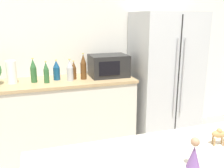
{
  "coord_description": "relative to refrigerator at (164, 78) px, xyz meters",
  "views": [
    {
      "loc": [
        -0.71,
        -0.62,
        1.67
      ],
      "look_at": [
        -0.06,
        1.37,
        1.12
      ],
      "focal_mm": 40.0,
      "sensor_mm": 36.0,
      "label": 1
    }
  ],
  "objects": [
    {
      "name": "camel_figurine",
      "position": [
        -0.81,
        -1.99,
        0.21
      ],
      "size": [
        0.09,
        0.06,
        0.11
      ],
      "color": "#A87F4C",
      "rests_on": "bar_counter"
    },
    {
      "name": "back_counter",
      "position": [
        -1.43,
        0.06,
        -0.41
      ],
      "size": [
        1.86,
        0.63,
        0.93
      ],
      "color": "silver",
      "rests_on": "ground_plane"
    },
    {
      "name": "back_bottle_4",
      "position": [
        -1.72,
        0.05,
        0.2
      ],
      "size": [
        0.07,
        0.07,
        0.29
      ],
      "color": "#2D6033",
      "rests_on": "back_counter"
    },
    {
      "name": "back_bottle_1",
      "position": [
        -1.3,
        -0.01,
        0.19
      ],
      "size": [
        0.08,
        0.08,
        0.27
      ],
      "color": "#B2B7BC",
      "rests_on": "back_counter"
    },
    {
      "name": "microwave",
      "position": [
        -0.79,
        0.08,
        0.2
      ],
      "size": [
        0.48,
        0.37,
        0.28
      ],
      "color": "black",
      "rests_on": "back_counter"
    },
    {
      "name": "refrigerator",
      "position": [
        0.0,
        0.0,
        0.0
      ],
      "size": [
        0.85,
        0.7,
        1.75
      ],
      "color": "silver",
      "rests_on": "ground_plane"
    },
    {
      "name": "wall_back",
      "position": [
        -1.02,
        0.39,
        0.4
      ],
      "size": [
        8.0,
        0.06,
        2.55
      ],
      "color": "white",
      "rests_on": "ground_plane"
    },
    {
      "name": "paper_towel_roll",
      "position": [
        -1.96,
        0.07,
        0.19
      ],
      "size": [
        0.11,
        0.11,
        0.27
      ],
      "color": "white",
      "rests_on": "back_counter"
    },
    {
      "name": "back_bottle_2",
      "position": [
        -1.13,
        0.02,
        0.21
      ],
      "size": [
        0.07,
        0.07,
        0.32
      ],
      "color": "brown",
      "rests_on": "back_counter"
    },
    {
      "name": "wise_man_figurine_crimson",
      "position": [
        -1.07,
        -2.13,
        0.2
      ],
      "size": [
        0.06,
        0.06,
        0.15
      ],
      "color": "#6B4784",
      "rests_on": "bar_counter"
    },
    {
      "name": "back_bottle_5",
      "position": [
        -1.45,
        0.09,
        0.18
      ],
      "size": [
        0.08,
        0.08,
        0.25
      ],
      "color": "navy",
      "rests_on": "back_counter"
    },
    {
      "name": "back_bottle_3",
      "position": [
        -1.24,
        0.06,
        0.17
      ],
      "size": [
        0.06,
        0.06,
        0.23
      ],
      "color": "brown",
      "rests_on": "back_counter"
    },
    {
      "name": "back_bottle_0",
      "position": [
        -1.58,
        -0.02,
        0.18
      ],
      "size": [
        0.06,
        0.06,
        0.26
      ],
      "color": "#2D6033",
      "rests_on": "back_counter"
    }
  ]
}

